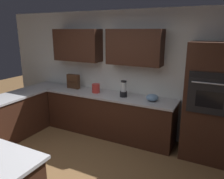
% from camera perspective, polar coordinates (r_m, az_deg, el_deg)
% --- Properties ---
extents(wall_back, '(6.00, 0.44, 2.60)m').
position_cam_1_polar(wall_back, '(4.75, 1.17, 5.96)').
color(wall_back, silver).
rests_on(wall_back, ground).
extents(lower_cabinets_back, '(2.80, 0.60, 0.86)m').
position_cam_1_polar(lower_cabinets_back, '(4.76, -0.99, -6.71)').
color(lower_cabinets_back, '#381E14').
rests_on(lower_cabinets_back, ground).
extents(countertop_back, '(2.84, 0.64, 0.04)m').
position_cam_1_polar(countertop_back, '(4.61, -1.01, -1.51)').
color(countertop_back, '#B2B2B7').
rests_on(countertop_back, lower_cabinets_back).
extents(lower_cabinets_side, '(0.60, 2.90, 0.86)m').
position_cam_1_polar(lower_cabinets_side, '(5.01, -25.58, -7.12)').
color(lower_cabinets_side, '#381E14').
rests_on(lower_cabinets_side, ground).
extents(countertop_side, '(0.64, 2.94, 0.04)m').
position_cam_1_polar(countertop_side, '(4.87, -26.18, -2.20)').
color(countertop_side, '#B2B2B7').
rests_on(countertop_side, lower_cabinets_side).
extents(wall_oven, '(0.80, 0.66, 2.02)m').
position_cam_1_polar(wall_oven, '(4.06, 23.99, -3.20)').
color(wall_oven, '#381E14').
rests_on(wall_oven, ground).
extents(blender, '(0.15, 0.15, 0.33)m').
position_cam_1_polar(blender, '(4.42, 3.01, -0.09)').
color(blender, black).
rests_on(blender, countertop_back).
extents(mixing_bowl, '(0.24, 0.24, 0.13)m').
position_cam_1_polar(mixing_bowl, '(4.24, 10.40, -2.06)').
color(mixing_bowl, '#668CB2').
rests_on(mixing_bowl, countertop_back).
extents(spice_rack, '(0.30, 0.11, 0.32)m').
position_cam_1_polar(spice_rack, '(5.13, -9.98, 2.07)').
color(spice_rack, '#472B19').
rests_on(spice_rack, countertop_back).
extents(kettle, '(0.17, 0.17, 0.19)m').
position_cam_1_polar(kettle, '(4.73, -4.19, 0.32)').
color(kettle, red).
rests_on(kettle, countertop_back).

